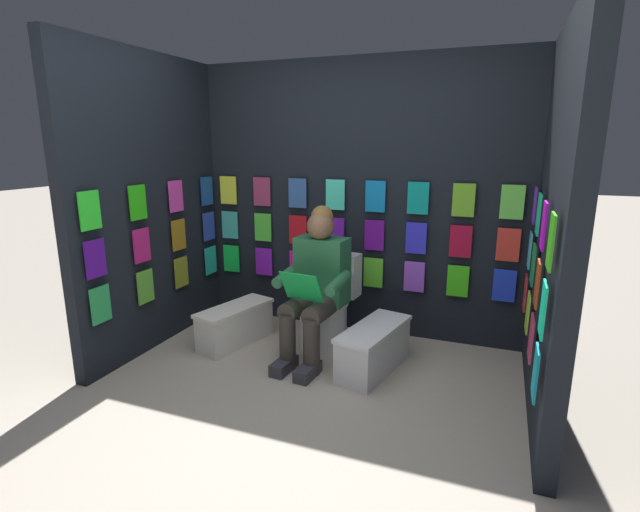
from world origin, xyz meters
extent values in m
plane|color=#B2A899|center=(0.00, 0.00, 0.00)|extent=(30.00, 30.00, 0.00)
cube|color=black|center=(0.00, -1.74, 1.17)|extent=(2.95, 0.10, 2.34)
cube|color=#15D146|center=(1.24, -1.66, 0.55)|extent=(0.17, 0.01, 0.26)
cube|color=purple|center=(0.89, -1.66, 0.55)|extent=(0.17, 0.01, 0.26)
cube|color=#DF1AA9|center=(0.53, -1.66, 0.55)|extent=(0.17, 0.01, 0.26)
cube|color=#BB3D5B|center=(0.18, -1.66, 0.55)|extent=(0.17, 0.01, 0.26)
cube|color=#56C62B|center=(-0.18, -1.66, 0.55)|extent=(0.17, 0.01, 0.26)
cube|color=#8E46DF|center=(-0.53, -1.66, 0.55)|extent=(0.17, 0.01, 0.26)
cube|color=#37D015|center=(-0.89, -1.66, 0.55)|extent=(0.17, 0.01, 0.26)
cube|color=#1837E4|center=(-1.24, -1.66, 0.55)|extent=(0.17, 0.01, 0.26)
cube|color=#3BB6A7|center=(1.24, -1.66, 0.89)|extent=(0.17, 0.01, 0.26)
cube|color=#4ACD37|center=(0.89, -1.66, 0.89)|extent=(0.17, 0.01, 0.26)
cube|color=red|center=(0.53, -1.66, 0.89)|extent=(0.17, 0.01, 0.26)
cube|color=#6E19B7|center=(0.18, -1.66, 0.89)|extent=(0.17, 0.01, 0.26)
cube|color=#651097|center=(-0.18, -1.66, 0.89)|extent=(0.17, 0.01, 0.26)
cube|color=#2A29EC|center=(-0.53, -1.66, 0.89)|extent=(0.17, 0.01, 0.26)
cube|color=#A70A2D|center=(-0.89, -1.66, 0.89)|extent=(0.17, 0.01, 0.26)
cube|color=red|center=(-1.24, -1.66, 0.89)|extent=(0.17, 0.01, 0.26)
cube|color=#DCED38|center=(1.24, -1.66, 1.22)|extent=(0.17, 0.01, 0.26)
cube|color=#96335D|center=(0.89, -1.66, 1.22)|extent=(0.17, 0.01, 0.26)
cube|color=#2E58A1|center=(0.53, -1.66, 1.22)|extent=(0.17, 0.01, 0.26)
cube|color=#40ECCD|center=(0.18, -1.66, 1.22)|extent=(0.17, 0.01, 0.26)
cube|color=#0E7CCA|center=(-0.18, -1.66, 1.22)|extent=(0.17, 0.01, 0.26)
cube|color=#089690|center=(-0.53, -1.66, 1.22)|extent=(0.17, 0.01, 0.26)
cube|color=#68B625|center=(-0.89, -1.66, 1.22)|extent=(0.17, 0.01, 0.26)
cube|color=#63DC46|center=(-1.24, -1.66, 1.22)|extent=(0.17, 0.01, 0.26)
cube|color=black|center=(-1.48, -0.85, 1.17)|extent=(0.10, 1.69, 2.34)
cube|color=red|center=(-1.39, -1.52, 0.55)|extent=(0.01, 0.17, 0.26)
cube|color=#A8EE35|center=(-1.39, -1.07, 0.55)|extent=(0.01, 0.17, 0.26)
cube|color=#CF3965|center=(-1.39, -0.62, 0.55)|extent=(0.01, 0.17, 0.26)
cube|color=#0D8DA6|center=(-1.39, -0.17, 0.55)|extent=(0.01, 0.17, 0.26)
cube|color=#41C9EA|center=(-1.39, -1.52, 0.89)|extent=(0.01, 0.17, 0.26)
cube|color=#159142|center=(-1.39, -1.07, 0.89)|extent=(0.01, 0.17, 0.26)
cube|color=#AA3E13|center=(-1.39, -0.62, 0.89)|extent=(0.01, 0.17, 0.26)
cube|color=#12EDA7|center=(-1.39, -0.17, 0.89)|extent=(0.01, 0.17, 0.26)
cube|color=#6B26CA|center=(-1.39, -1.52, 1.22)|extent=(0.01, 0.17, 0.26)
cube|color=#19CF9B|center=(-1.39, -1.07, 1.22)|extent=(0.01, 0.17, 0.26)
cube|color=#BD0BDF|center=(-1.39, -0.62, 1.22)|extent=(0.01, 0.17, 0.26)
cube|color=green|center=(-1.39, -0.17, 1.22)|extent=(0.01, 0.17, 0.26)
cube|color=black|center=(1.48, -0.85, 1.17)|extent=(0.10, 1.69, 2.34)
cube|color=green|center=(1.39, -0.17, 0.55)|extent=(0.01, 0.17, 0.26)
cube|color=#57AD34|center=(1.39, -0.62, 0.55)|extent=(0.01, 0.17, 0.26)
cube|color=olive|center=(1.39, -1.07, 0.55)|extent=(0.01, 0.17, 0.26)
cube|color=#23C0B3|center=(1.39, -1.52, 0.55)|extent=(0.01, 0.17, 0.26)
cube|color=#4B1393|center=(1.39, -0.17, 0.89)|extent=(0.01, 0.17, 0.26)
cube|color=#BE1F74|center=(1.39, -0.62, 0.89)|extent=(0.01, 0.17, 0.26)
cube|color=#9F761C|center=(1.39, -1.07, 0.89)|extent=(0.01, 0.17, 0.26)
cube|color=#2C44B7|center=(1.39, -1.52, 0.89)|extent=(0.01, 0.17, 0.26)
cube|color=#2BE52E|center=(1.39, -0.17, 1.22)|extent=(0.01, 0.17, 0.26)
cube|color=#28BE16|center=(1.39, -0.62, 1.22)|extent=(0.01, 0.17, 0.26)
cube|color=#DC3DB1|center=(1.39, -1.07, 1.22)|extent=(0.01, 0.17, 0.26)
cube|color=#16479E|center=(1.39, -1.52, 1.22)|extent=(0.01, 0.17, 0.26)
cylinder|color=white|center=(0.10, -1.16, 0.20)|extent=(0.38, 0.38, 0.40)
cylinder|color=white|center=(0.10, -1.16, 0.41)|extent=(0.41, 0.41, 0.02)
cube|color=white|center=(0.08, -1.42, 0.58)|extent=(0.40, 0.21, 0.36)
cylinder|color=white|center=(0.08, -1.33, 0.58)|extent=(0.39, 0.10, 0.39)
cube|color=#286B42|center=(0.10, -1.13, 0.68)|extent=(0.42, 0.26, 0.52)
sphere|color=brown|center=(0.10, -1.10, 1.04)|extent=(0.21, 0.21, 0.21)
sphere|color=olive|center=(0.10, -1.13, 1.11)|extent=(0.17, 0.17, 0.17)
cylinder|color=#38332D|center=(0.02, -0.92, 0.44)|extent=(0.19, 0.41, 0.15)
cylinder|color=#38332D|center=(0.22, -0.94, 0.44)|extent=(0.19, 0.41, 0.15)
cylinder|color=#38332D|center=(0.04, -0.75, 0.21)|extent=(0.12, 0.12, 0.42)
cylinder|color=#38332D|center=(0.23, -0.76, 0.21)|extent=(0.12, 0.12, 0.42)
cube|color=#33333D|center=(0.04, -0.69, 0.04)|extent=(0.13, 0.27, 0.09)
cube|color=#33333D|center=(0.24, -0.70, 0.04)|extent=(0.13, 0.27, 0.09)
cylinder|color=#286B42|center=(-0.10, -0.93, 0.66)|extent=(0.11, 0.32, 0.13)
cylinder|color=#286B42|center=(0.34, -0.97, 0.66)|extent=(0.11, 0.32, 0.13)
cube|color=green|center=(0.13, -0.79, 0.64)|extent=(0.31, 0.16, 0.23)
cube|color=silver|center=(-0.37, -0.96, 0.16)|extent=(0.42, 0.75, 0.32)
cube|color=white|center=(-0.37, -0.96, 0.33)|extent=(0.44, 0.78, 0.03)
cube|color=white|center=(0.84, -1.02, 0.15)|extent=(0.41, 0.71, 0.30)
cube|color=white|center=(0.84, -1.02, 0.31)|extent=(0.43, 0.74, 0.03)
camera|label=1|loc=(-1.16, 2.19, 1.66)|focal=26.43mm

